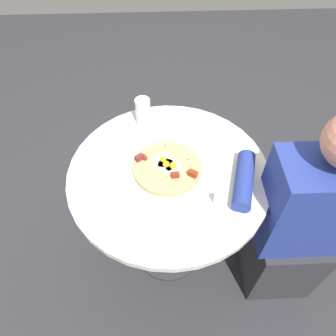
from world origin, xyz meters
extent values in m
plane|color=#2D2D33|center=(0.00, 0.00, 0.00)|extent=(6.00, 6.00, 0.00)
cylinder|color=silver|center=(0.00, 0.00, 0.71)|extent=(0.82, 0.82, 0.03)
cylinder|color=#333338|center=(0.00, 0.00, 0.35)|extent=(0.10, 0.10, 0.70)
cylinder|color=#333338|center=(0.00, 0.00, 0.01)|extent=(0.37, 0.37, 0.02)
cube|color=#2D2D33|center=(0.55, -0.16, 0.23)|extent=(0.32, 0.28, 0.45)
cube|color=navy|center=(0.55, -0.16, 0.69)|extent=(0.38, 0.22, 0.48)
cylinder|color=navy|center=(0.29, -0.08, 0.76)|extent=(0.14, 0.27, 0.07)
cylinder|color=silver|center=(-0.01, 0.00, 0.74)|extent=(0.32, 0.32, 0.01)
cylinder|color=tan|center=(-0.01, 0.00, 0.75)|extent=(0.28, 0.28, 0.02)
cylinder|color=white|center=(-0.02, 0.03, 0.77)|extent=(0.08, 0.08, 0.01)
sphere|color=yellow|center=(-0.02, 0.03, 0.77)|extent=(0.03, 0.03, 0.03)
cylinder|color=white|center=(0.02, -0.01, 0.77)|extent=(0.06, 0.06, 0.01)
sphere|color=yellow|center=(0.02, -0.01, 0.77)|extent=(0.03, 0.03, 0.03)
cylinder|color=white|center=(-0.01, 0.00, 0.77)|extent=(0.07, 0.07, 0.01)
sphere|color=yellow|center=(-0.01, 0.00, 0.77)|extent=(0.03, 0.03, 0.03)
cube|color=maroon|center=(-0.10, 0.04, 0.77)|extent=(0.02, 0.03, 0.02)
cube|color=maroon|center=(0.09, -0.05, 0.78)|extent=(0.04, 0.04, 0.02)
cube|color=maroon|center=(0.02, -0.06, 0.77)|extent=(0.03, 0.02, 0.02)
cube|color=maroon|center=(-0.12, 0.04, 0.78)|extent=(0.04, 0.03, 0.02)
cube|color=#387F2D|center=(0.08, 0.02, 0.77)|extent=(0.01, 0.01, 0.00)
cube|color=#387F2D|center=(0.02, 0.03, 0.77)|extent=(0.01, 0.00, 0.00)
cube|color=#387F2D|center=(-0.01, -0.06, 0.77)|extent=(0.01, 0.01, 0.00)
cube|color=#387F2D|center=(0.00, 0.00, 0.77)|extent=(0.01, 0.01, 0.00)
cube|color=#387F2D|center=(-0.01, 0.11, 0.77)|extent=(0.01, 0.01, 0.00)
cylinder|color=white|center=(-0.16, -0.23, 0.73)|extent=(0.16, 0.16, 0.01)
cube|color=white|center=(0.20, 0.22, 0.73)|extent=(0.21, 0.22, 0.00)
cube|color=silver|center=(0.22, 0.21, 0.74)|extent=(0.10, 0.16, 0.00)
cube|color=silver|center=(0.18, 0.23, 0.74)|extent=(0.10, 0.16, 0.00)
cylinder|color=silver|center=(-0.10, 0.29, 0.79)|extent=(0.07, 0.07, 0.13)
cylinder|color=white|center=(0.17, -0.16, 0.76)|extent=(0.03, 0.03, 0.05)
camera|label=1|loc=(-0.04, -0.81, 1.74)|focal=34.31mm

